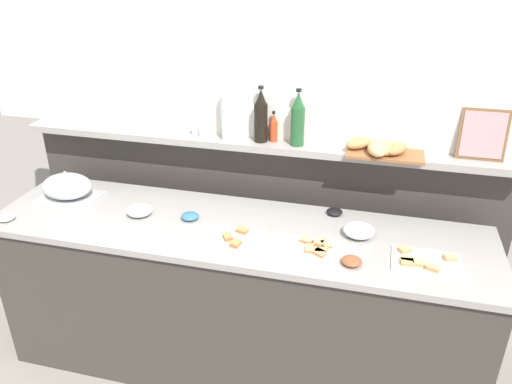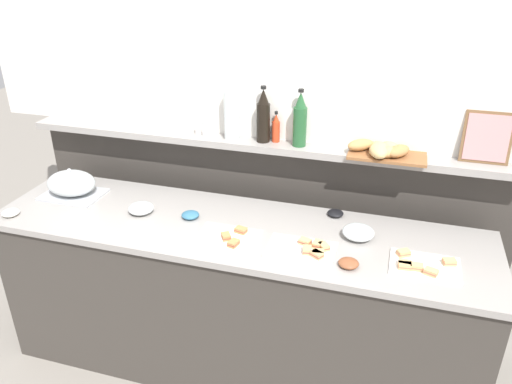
{
  "view_description": "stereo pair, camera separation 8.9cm",
  "coord_description": "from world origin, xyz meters",
  "px_view_note": "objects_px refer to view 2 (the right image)",
  "views": [
    {
      "loc": [
        0.65,
        -2.13,
        2.24
      ],
      "look_at": [
        0.08,
        0.1,
        1.1
      ],
      "focal_mm": 34.98,
      "sensor_mm": 36.0,
      "label": 1
    },
    {
      "loc": [
        0.74,
        -2.11,
        2.24
      ],
      "look_at": [
        0.08,
        0.1,
        1.1
      ],
      "focal_mm": 34.98,
      "sensor_mm": 36.0,
      "label": 2
    }
  ],
  "objects_px": {
    "hot_sauce_bottle": "(276,129)",
    "water_carafe": "(232,115)",
    "serving_cloche": "(72,184)",
    "bread_basket": "(383,150)",
    "salt_shaker": "(198,128)",
    "pepper_shaker": "(205,129)",
    "sandwich_platter_side": "(423,265)",
    "wine_bottle_dark": "(263,117)",
    "condiment_bowl_red": "(190,215)",
    "condiment_bowl_teal": "(10,213)",
    "sandwich_platter_front": "(306,249)",
    "condiment_bowl_cream": "(335,213)",
    "sandwich_platter_rear": "(229,237)",
    "glass_bowl_large": "(358,233)",
    "framed_picture": "(487,138)",
    "condiment_bowl_dark": "(349,263)",
    "wine_bottle_green": "(300,121)",
    "glass_bowl_medium": "(141,209)"
  },
  "relations": [
    {
      "from": "salt_shaker",
      "to": "pepper_shaker",
      "type": "bearing_deg",
      "value": 0.0
    },
    {
      "from": "condiment_bowl_red",
      "to": "serving_cloche",
      "type": "bearing_deg",
      "value": 176.17
    },
    {
      "from": "glass_bowl_large",
      "to": "pepper_shaker",
      "type": "xyz_separation_m",
      "value": [
        -0.95,
        0.37,
        0.33
      ]
    },
    {
      "from": "sandwich_platter_front",
      "to": "serving_cloche",
      "type": "bearing_deg",
      "value": 172.09
    },
    {
      "from": "condiment_bowl_teal",
      "to": "sandwich_platter_side",
      "type": "bearing_deg",
      "value": 3.42
    },
    {
      "from": "condiment_bowl_cream",
      "to": "framed_picture",
      "type": "bearing_deg",
      "value": 16.71
    },
    {
      "from": "sandwich_platter_rear",
      "to": "salt_shaker",
      "type": "bearing_deg",
      "value": 124.12
    },
    {
      "from": "pepper_shaker",
      "to": "salt_shaker",
      "type": "bearing_deg",
      "value": 180.0
    },
    {
      "from": "condiment_bowl_dark",
      "to": "glass_bowl_large",
      "type": "bearing_deg",
      "value": 86.88
    },
    {
      "from": "condiment_bowl_dark",
      "to": "salt_shaker",
      "type": "relative_size",
      "value": 1.07
    },
    {
      "from": "serving_cloche",
      "to": "wine_bottle_green",
      "type": "height_order",
      "value": "wine_bottle_green"
    },
    {
      "from": "sandwich_platter_front",
      "to": "condiment_bowl_cream",
      "type": "bearing_deg",
      "value": 77.77
    },
    {
      "from": "serving_cloche",
      "to": "bread_basket",
      "type": "relative_size",
      "value": 0.8
    },
    {
      "from": "wine_bottle_dark",
      "to": "hot_sauce_bottle",
      "type": "bearing_deg",
      "value": 13.75
    },
    {
      "from": "sandwich_platter_front",
      "to": "glass_bowl_medium",
      "type": "distance_m",
      "value": 0.94
    },
    {
      "from": "hot_sauce_bottle",
      "to": "condiment_bowl_red",
      "type": "bearing_deg",
      "value": -128.51
    },
    {
      "from": "condiment_bowl_red",
      "to": "pepper_shaker",
      "type": "xyz_separation_m",
      "value": [
        -0.06,
        0.41,
        0.34
      ]
    },
    {
      "from": "serving_cloche",
      "to": "hot_sauce_bottle",
      "type": "xyz_separation_m",
      "value": [
        1.11,
        0.39,
        0.32
      ]
    },
    {
      "from": "condiment_bowl_cream",
      "to": "salt_shaker",
      "type": "bearing_deg",
      "value": 168.57
    },
    {
      "from": "salt_shaker",
      "to": "pepper_shaker",
      "type": "distance_m",
      "value": 0.04
    },
    {
      "from": "sandwich_platter_side",
      "to": "wine_bottle_dark",
      "type": "distance_m",
      "value": 1.15
    },
    {
      "from": "condiment_bowl_cream",
      "to": "sandwich_platter_rear",
      "type": "bearing_deg",
      "value": -140.57
    },
    {
      "from": "hot_sauce_bottle",
      "to": "framed_picture",
      "type": "xyz_separation_m",
      "value": [
        1.09,
        0.01,
        0.05
      ]
    },
    {
      "from": "glass_bowl_large",
      "to": "water_carafe",
      "type": "distance_m",
      "value": 0.96
    },
    {
      "from": "sandwich_platter_front",
      "to": "bread_basket",
      "type": "relative_size",
      "value": 0.76
    },
    {
      "from": "condiment_bowl_teal",
      "to": "bread_basket",
      "type": "bearing_deg",
      "value": 18.61
    },
    {
      "from": "condiment_bowl_red",
      "to": "water_carafe",
      "type": "bearing_deg",
      "value": 76.3
    },
    {
      "from": "hot_sauce_bottle",
      "to": "sandwich_platter_rear",
      "type": "bearing_deg",
      "value": -97.96
    },
    {
      "from": "sandwich_platter_front",
      "to": "bread_basket",
      "type": "xyz_separation_m",
      "value": [
        0.29,
        0.53,
        0.34
      ]
    },
    {
      "from": "condiment_bowl_dark",
      "to": "bread_basket",
      "type": "bearing_deg",
      "value": 82.67
    },
    {
      "from": "condiment_bowl_teal",
      "to": "bread_basket",
      "type": "relative_size",
      "value": 0.22
    },
    {
      "from": "glass_bowl_medium",
      "to": "condiment_bowl_red",
      "type": "relative_size",
      "value": 1.47
    },
    {
      "from": "wine_bottle_dark",
      "to": "pepper_shaker",
      "type": "bearing_deg",
      "value": -178.41
    },
    {
      "from": "condiment_bowl_cream",
      "to": "condiment_bowl_red",
      "type": "bearing_deg",
      "value": -161.8
    },
    {
      "from": "sandwich_platter_side",
      "to": "hot_sauce_bottle",
      "type": "bearing_deg",
      "value": 145.95
    },
    {
      "from": "condiment_bowl_red",
      "to": "condiment_bowl_teal",
      "type": "bearing_deg",
      "value": -164.99
    },
    {
      "from": "glass_bowl_medium",
      "to": "framed_picture",
      "type": "distance_m",
      "value": 1.83
    },
    {
      "from": "pepper_shaker",
      "to": "hot_sauce_bottle",
      "type": "bearing_deg",
      "value": 3.67
    },
    {
      "from": "condiment_bowl_cream",
      "to": "water_carafe",
      "type": "distance_m",
      "value": 0.79
    },
    {
      "from": "wine_bottle_dark",
      "to": "sandwich_platter_rear",
      "type": "bearing_deg",
      "value": -91.23
    },
    {
      "from": "condiment_bowl_teal",
      "to": "bread_basket",
      "type": "height_order",
      "value": "bread_basket"
    },
    {
      "from": "condiment_bowl_dark",
      "to": "wine_bottle_green",
      "type": "distance_m",
      "value": 0.86
    },
    {
      "from": "hot_sauce_bottle",
      "to": "water_carafe",
      "type": "height_order",
      "value": "water_carafe"
    },
    {
      "from": "sandwich_platter_rear",
      "to": "water_carafe",
      "type": "bearing_deg",
      "value": 106.78
    },
    {
      "from": "glass_bowl_large",
      "to": "wine_bottle_green",
      "type": "bearing_deg",
      "value": 136.61
    },
    {
      "from": "sandwich_platter_front",
      "to": "framed_picture",
      "type": "bearing_deg",
      "value": 37.4
    },
    {
      "from": "wine_bottle_dark",
      "to": "wine_bottle_green",
      "type": "xyz_separation_m",
      "value": [
        0.21,
        -0.01,
        0.0
      ]
    },
    {
      "from": "pepper_shaker",
      "to": "condiment_bowl_cream",
      "type": "bearing_deg",
      "value": -12.04
    },
    {
      "from": "serving_cloche",
      "to": "water_carafe",
      "type": "xyz_separation_m",
      "value": [
        0.86,
        0.36,
        0.38
      ]
    },
    {
      "from": "glass_bowl_large",
      "to": "wine_bottle_green",
      "type": "distance_m",
      "value": 0.69
    }
  ]
}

